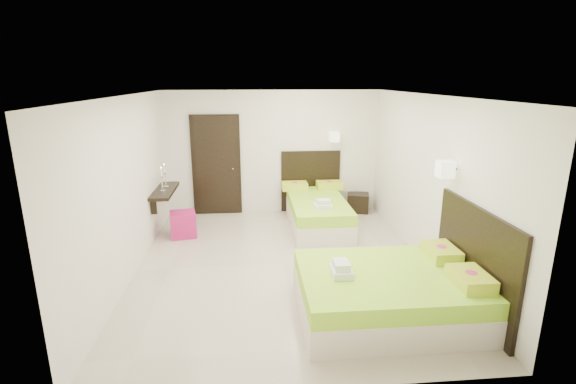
{
  "coord_description": "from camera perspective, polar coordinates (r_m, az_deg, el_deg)",
  "views": [
    {
      "loc": [
        -0.47,
        -6.01,
        2.84
      ],
      "look_at": [
        0.1,
        0.3,
        1.1
      ],
      "focal_mm": 26.0,
      "sensor_mm": 36.0,
      "label": 1
    }
  ],
  "objects": [
    {
      "name": "bed_double",
      "position": [
        5.41,
        14.39,
        -12.91
      ],
      "size": [
        2.17,
        1.84,
        1.79
      ],
      "color": "beige",
      "rests_on": "ground"
    },
    {
      "name": "door",
      "position": [
        8.92,
        -9.77,
        3.56
      ],
      "size": [
        1.02,
        0.15,
        2.14
      ],
      "color": "black",
      "rests_on": "ground"
    },
    {
      "name": "bed_single",
      "position": [
        8.29,
        3.99,
        -2.35
      ],
      "size": [
        1.28,
        2.13,
        1.75
      ],
      "color": "beige",
      "rests_on": "ground"
    },
    {
      "name": "nightstand",
      "position": [
        9.24,
        9.52,
        -1.44
      ],
      "size": [
        0.54,
        0.5,
        0.4
      ],
      "primitive_type": "cube",
      "rotation": [
        0.0,
        0.0,
        -0.24
      ],
      "color": "black",
      "rests_on": "ground"
    },
    {
      "name": "ottoman",
      "position": [
        7.95,
        -14.14,
        -4.3
      ],
      "size": [
        0.53,
        0.53,
        0.45
      ],
      "primitive_type": "cube",
      "rotation": [
        0.0,
        0.0,
        0.19
      ],
      "color": "#A41558",
      "rests_on": "ground"
    },
    {
      "name": "console_shelf",
      "position": [
        8.03,
        -16.58,
        0.12
      ],
      "size": [
        0.35,
        1.2,
        0.78
      ],
      "color": "black",
      "rests_on": "ground"
    },
    {
      "name": "floor",
      "position": [
        6.66,
        -0.63,
        -9.87
      ],
      "size": [
        5.5,
        5.5,
        0.0
      ],
      "primitive_type": "plane",
      "color": "beige",
      "rests_on": "ground"
    }
  ]
}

